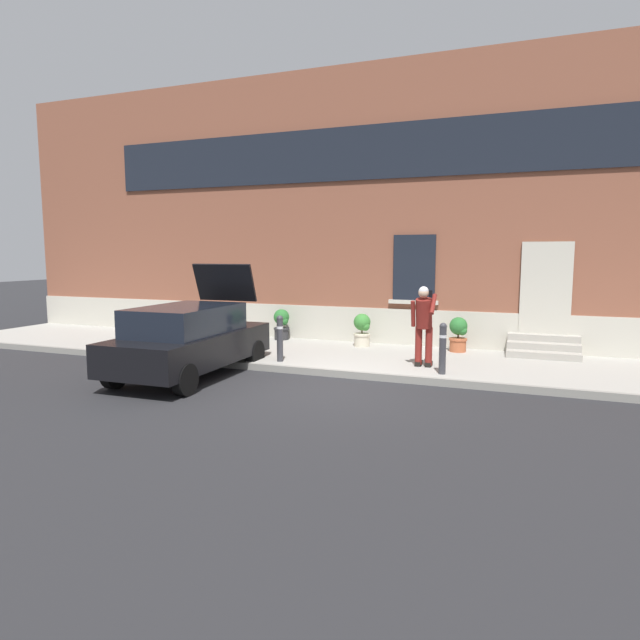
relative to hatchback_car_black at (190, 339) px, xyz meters
The scene contains 13 objects.
ground_plane 3.07m from the hatchback_car_black, ahead, with size 80.00×80.00×0.00m, color #232326.
sidewalk 4.22m from the hatchback_car_black, 44.53° to the left, with size 24.00×3.60×0.15m, color #99968E.
curb_edge 3.23m from the hatchback_car_black, 19.61° to the left, with size 24.00×0.12×0.15m, color gray.
building_facade 6.83m from the hatchback_car_black, 61.18° to the left, with size 24.00×1.52×7.50m.
entrance_stoop 8.20m from the hatchback_car_black, 32.03° to the left, with size 1.63×0.96×0.48m.
hatchback_car_black is the anchor object (origin of this frame).
bollard_near_person 5.21m from the hatchback_car_black, 16.35° to the left, with size 0.15×0.15×1.04m.
bollard_far_left 2.02m from the hatchback_car_black, 46.65° to the left, with size 0.15×0.15×1.04m.
person_on_phone 4.95m from the hatchback_car_black, 23.93° to the left, with size 0.51×0.52×1.74m.
planter_olive 4.66m from the hatchback_car_black, 120.19° to the left, with size 0.44×0.44×0.86m.
planter_charcoal 4.31m from the hatchback_car_black, 88.64° to the left, with size 0.44×0.44×0.86m.
planter_cream 4.78m from the hatchback_car_black, 57.77° to the left, with size 0.44×0.44×0.86m.
planter_terracotta 6.49m from the hatchback_car_black, 39.75° to the left, with size 0.44×0.44×0.86m.
Camera 1 is at (3.64, -9.68, 2.60)m, focal length 30.77 mm.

